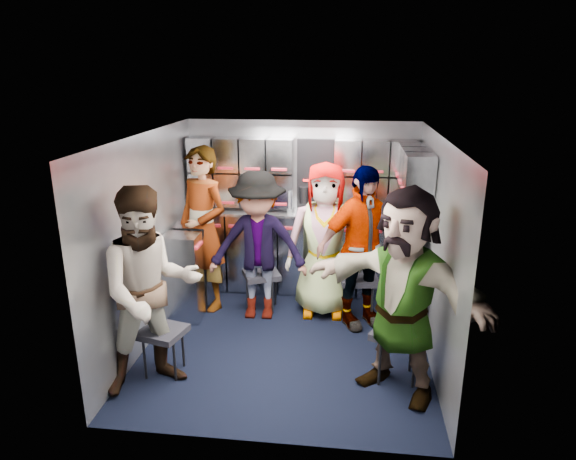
# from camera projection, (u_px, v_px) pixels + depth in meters

# --- Properties ---
(floor) EXTENTS (3.00, 3.00, 0.00)m
(floor) POSITION_uv_depth(u_px,v_px,m) (287.00, 341.00, 5.29)
(floor) COLOR black
(floor) RESTS_ON ground
(wall_back) EXTENTS (2.80, 0.04, 2.10)m
(wall_back) POSITION_uv_depth(u_px,v_px,m) (302.00, 206.00, 6.39)
(wall_back) COLOR gray
(wall_back) RESTS_ON ground
(wall_left) EXTENTS (0.04, 3.00, 2.10)m
(wall_left) POSITION_uv_depth(u_px,v_px,m) (148.00, 240.00, 5.13)
(wall_left) COLOR gray
(wall_left) RESTS_ON ground
(wall_right) EXTENTS (0.04, 3.00, 2.10)m
(wall_right) POSITION_uv_depth(u_px,v_px,m) (435.00, 251.00, 4.81)
(wall_right) COLOR gray
(wall_right) RESTS_ON ground
(ceiling) EXTENTS (2.80, 3.00, 0.02)m
(ceiling) POSITION_uv_depth(u_px,v_px,m) (287.00, 136.00, 4.65)
(ceiling) COLOR silver
(ceiling) RESTS_ON wall_back
(cart_bank_back) EXTENTS (2.68, 0.38, 0.99)m
(cart_bank_back) POSITION_uv_depth(u_px,v_px,m) (300.00, 253.00, 6.36)
(cart_bank_back) COLOR gray
(cart_bank_back) RESTS_ON ground
(cart_bank_left) EXTENTS (0.38, 0.76, 0.99)m
(cart_bank_left) POSITION_uv_depth(u_px,v_px,m) (189.00, 271.00, 5.80)
(cart_bank_left) COLOR gray
(cart_bank_left) RESTS_ON ground
(counter) EXTENTS (2.68, 0.42, 0.03)m
(counter) POSITION_uv_depth(u_px,v_px,m) (300.00, 213.00, 6.20)
(counter) COLOR silver
(counter) RESTS_ON cart_bank_back
(locker_bank_back) EXTENTS (2.68, 0.28, 0.82)m
(locker_bank_back) POSITION_uv_depth(u_px,v_px,m) (301.00, 173.00, 6.11)
(locker_bank_back) COLOR gray
(locker_bank_back) RESTS_ON wall_back
(locker_bank_right) EXTENTS (0.28, 1.00, 0.82)m
(locker_bank_right) POSITION_uv_depth(u_px,v_px,m) (414.00, 188.00, 5.35)
(locker_bank_right) COLOR gray
(locker_bank_right) RESTS_ON wall_right
(right_cabinet) EXTENTS (0.28, 1.20, 1.00)m
(right_cabinet) POSITION_uv_depth(u_px,v_px,m) (408.00, 280.00, 5.56)
(right_cabinet) COLOR gray
(right_cabinet) RESTS_ON ground
(coffee_niche) EXTENTS (0.46, 0.16, 0.84)m
(coffee_niche) POSITION_uv_depth(u_px,v_px,m) (316.00, 174.00, 6.15)
(coffee_niche) COLOR black
(coffee_niche) RESTS_ON wall_back
(red_latch_strip) EXTENTS (2.60, 0.02, 0.03)m
(red_latch_strip) POSITION_uv_depth(u_px,v_px,m) (298.00, 229.00, 6.05)
(red_latch_strip) COLOR maroon
(red_latch_strip) RESTS_ON cart_bank_back
(jump_seat_near_left) EXTENTS (0.45, 0.44, 0.45)m
(jump_seat_near_left) POSITION_uv_depth(u_px,v_px,m) (163.00, 334.00, 4.64)
(jump_seat_near_left) COLOR black
(jump_seat_near_left) RESTS_ON ground
(jump_seat_mid_left) EXTENTS (0.50, 0.49, 0.46)m
(jump_seat_mid_left) POSITION_uv_depth(u_px,v_px,m) (261.00, 276.00, 5.89)
(jump_seat_mid_left) COLOR black
(jump_seat_mid_left) RESTS_ON ground
(jump_seat_center) EXTENTS (0.41, 0.40, 0.40)m
(jump_seat_center) POSITION_uv_depth(u_px,v_px,m) (324.00, 277.00, 6.00)
(jump_seat_center) COLOR black
(jump_seat_center) RESTS_ON ground
(jump_seat_mid_right) EXTENTS (0.46, 0.44, 0.48)m
(jump_seat_mid_right) POSITION_uv_depth(u_px,v_px,m) (359.00, 281.00, 5.71)
(jump_seat_mid_right) COLOR black
(jump_seat_mid_right) RESTS_ON ground
(jump_seat_near_right) EXTENTS (0.52, 0.51, 0.48)m
(jump_seat_near_right) POSITION_uv_depth(u_px,v_px,m) (397.00, 336.00, 4.54)
(jump_seat_near_right) COLOR black
(jump_seat_near_right) RESTS_ON ground
(attendant_standing) EXTENTS (0.82, 0.74, 1.89)m
(attendant_standing) POSITION_uv_depth(u_px,v_px,m) (203.00, 229.00, 5.81)
(attendant_standing) COLOR black
(attendant_standing) RESTS_ON ground
(attendant_arc_a) EXTENTS (1.11, 1.05, 1.81)m
(attendant_arc_a) POSITION_uv_depth(u_px,v_px,m) (151.00, 291.00, 4.31)
(attendant_arc_a) COLOR black
(attendant_arc_a) RESTS_ON ground
(attendant_arc_b) EXTENTS (1.09, 0.65, 1.67)m
(attendant_arc_b) POSITION_uv_depth(u_px,v_px,m) (258.00, 246.00, 5.59)
(attendant_arc_b) COLOR black
(attendant_arc_b) RESTS_ON ground
(attendant_arc_c) EXTENTS (0.86, 0.57, 1.74)m
(attendant_arc_c) POSITION_uv_depth(u_px,v_px,m) (324.00, 240.00, 5.67)
(attendant_arc_c) COLOR black
(attendant_arc_c) RESTS_ON ground
(attendant_arc_d) EXTENTS (1.11, 0.89, 1.76)m
(attendant_arc_d) POSITION_uv_depth(u_px,v_px,m) (361.00, 248.00, 5.40)
(attendant_arc_d) COLOR black
(attendant_arc_d) RESTS_ON ground
(attendant_arc_e) EXTENTS (1.69, 1.42, 1.82)m
(attendant_arc_e) POSITION_uv_depth(u_px,v_px,m) (403.00, 294.00, 4.22)
(attendant_arc_e) COLOR black
(attendant_arc_e) RESTS_ON ground
(bottle_left) EXTENTS (0.07, 0.07, 0.28)m
(bottle_left) POSITION_uv_depth(u_px,v_px,m) (290.00, 201.00, 6.12)
(bottle_left) COLOR white
(bottle_left) RESTS_ON counter
(bottle_mid) EXTENTS (0.06, 0.06, 0.27)m
(bottle_mid) POSITION_uv_depth(u_px,v_px,m) (264.00, 201.00, 6.16)
(bottle_mid) COLOR white
(bottle_mid) RESTS_ON counter
(bottle_right) EXTENTS (0.06, 0.06, 0.27)m
(bottle_right) POSITION_uv_depth(u_px,v_px,m) (357.00, 204.00, 6.03)
(bottle_right) COLOR white
(bottle_right) RESTS_ON counter
(cup_left) EXTENTS (0.07, 0.07, 0.09)m
(cup_left) POSITION_uv_depth(u_px,v_px,m) (201.00, 206.00, 6.26)
(cup_left) COLOR beige
(cup_left) RESTS_ON counter
(cup_right) EXTENTS (0.07, 0.07, 0.10)m
(cup_right) POSITION_uv_depth(u_px,v_px,m) (338.00, 211.00, 6.07)
(cup_right) COLOR beige
(cup_right) RESTS_ON counter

